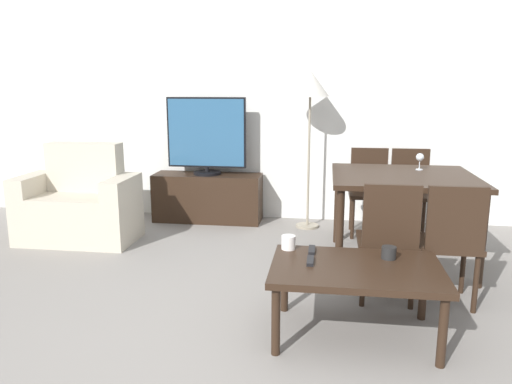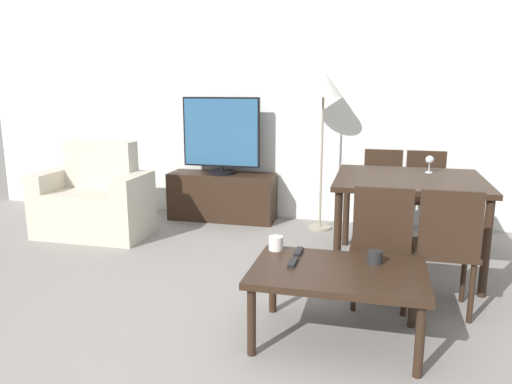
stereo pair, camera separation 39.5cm
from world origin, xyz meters
TOP-DOWN VIEW (x-y plane):
  - ground_plane at (0.00, 0.00)m, footprint 18.00×18.00m
  - wall_back at (0.00, 3.32)m, footprint 7.57×0.06m
  - armchair at (-1.83, 2.19)m, footprint 1.09×0.60m
  - tv_stand at (-0.78, 3.06)m, footprint 1.18×0.38m
  - tv at (-0.78, 3.05)m, footprint 0.86×0.30m
  - coffee_table at (0.70, 0.64)m, footprint 1.00×0.67m
  - dining_table at (1.14, 1.99)m, footprint 1.15×1.07m
  - dining_chair_near at (0.94, 1.15)m, footprint 0.40×0.40m
  - dining_chair_far at (1.35, 2.84)m, footprint 0.40×0.40m
  - dining_chair_near_right at (1.35, 1.15)m, footprint 0.40×0.40m
  - dining_chair_far_left at (0.94, 2.84)m, footprint 0.40×0.40m
  - floor_lamp at (0.33, 2.95)m, footprint 0.39×0.39m
  - remote_primary at (0.44, 0.86)m, footprint 0.04×0.15m
  - remote_secondary at (0.43, 0.66)m, footprint 0.04×0.15m
  - cup_white_near at (0.28, 0.89)m, footprint 0.09×0.09m
  - cup_colored_far at (0.91, 0.80)m, footprint 0.09×0.09m
  - wine_glass_left at (1.31, 2.25)m, footprint 0.07×0.07m

SIDE VIEW (x-z plane):
  - ground_plane at x=0.00m, z-range 0.00..0.00m
  - tv_stand at x=-0.78m, z-range 0.00..0.52m
  - armchair at x=-1.83m, z-range -0.13..0.80m
  - coffee_table at x=0.70m, z-range 0.17..0.62m
  - remote_primary at x=0.44m, z-range 0.44..0.46m
  - remote_secondary at x=0.43m, z-range 0.44..0.46m
  - dining_chair_near at x=0.94m, z-range 0.05..0.91m
  - dining_chair_far at x=1.35m, z-range 0.05..0.91m
  - dining_chair_near_right at x=1.35m, z-range 0.05..0.91m
  - dining_chair_far_left at x=0.94m, z-range 0.05..0.91m
  - cup_colored_far at x=0.91m, z-range 0.44..0.52m
  - cup_white_near at x=0.28m, z-range 0.44..0.53m
  - dining_table at x=1.14m, z-range 0.29..1.05m
  - wine_glass_left at x=1.31m, z-range 0.79..0.93m
  - tv at x=-0.78m, z-range 0.52..1.36m
  - wall_back at x=0.00m, z-range 0.00..2.70m
  - floor_lamp at x=0.33m, z-range 0.62..2.24m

